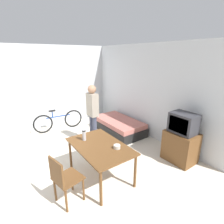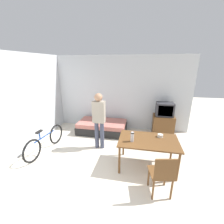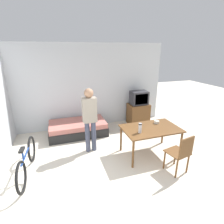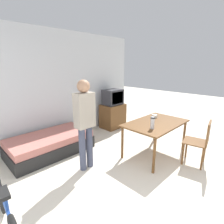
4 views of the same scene
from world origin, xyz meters
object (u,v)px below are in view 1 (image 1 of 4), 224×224
(dining_table, at_px, (100,149))
(thermos_flask, at_px, (84,134))
(daybed, at_px, (119,126))
(person_standing, at_px, (93,111))
(mate_bowl, at_px, (117,147))
(wooden_chair, at_px, (63,178))
(tv, at_px, (181,140))
(bicycle, at_px, (59,121))

(dining_table, height_order, thermos_flask, thermos_flask)
(daybed, relative_size, person_standing, 1.05)
(dining_table, xyz_separation_m, mate_bowl, (0.28, 0.20, 0.11))
(wooden_chair, xyz_separation_m, thermos_flask, (-0.61, 0.69, 0.34))
(person_standing, bearing_deg, tv, 32.12)
(daybed, xyz_separation_m, bicycle, (-1.25, -1.53, 0.11))
(thermos_flask, bearing_deg, person_standing, 142.56)
(dining_table, relative_size, thermos_flask, 5.91)
(bicycle, bearing_deg, dining_table, -2.51)
(dining_table, height_order, mate_bowl, mate_bowl)
(dining_table, xyz_separation_m, person_standing, (-1.36, 0.61, 0.31))
(wooden_chair, distance_m, person_standing, 2.20)
(dining_table, height_order, wooden_chair, wooden_chair)
(dining_table, xyz_separation_m, bicycle, (-2.81, 0.12, -0.33))
(thermos_flask, relative_size, mate_bowl, 1.80)
(mate_bowl, bearing_deg, wooden_chair, -92.48)
(thermos_flask, bearing_deg, daybed, 123.34)
(tv, xyz_separation_m, bicycle, (-3.38, -1.70, -0.22))
(daybed, height_order, dining_table, dining_table)
(wooden_chair, distance_m, bicycle, 3.20)
(wooden_chair, relative_size, mate_bowl, 6.95)
(wooden_chair, relative_size, thermos_flask, 3.86)
(daybed, xyz_separation_m, person_standing, (0.20, -1.04, 0.76))
(person_standing, bearing_deg, wooden_chair, -42.29)
(daybed, distance_m, person_standing, 1.31)
(tv, xyz_separation_m, person_standing, (-1.93, -1.21, 0.43))
(wooden_chair, xyz_separation_m, person_standing, (-1.59, 1.45, 0.45))
(tv, distance_m, bicycle, 3.79)
(daybed, distance_m, wooden_chair, 3.09)
(tv, bearing_deg, daybed, -175.49)
(bicycle, bearing_deg, wooden_chair, -17.53)
(bicycle, relative_size, mate_bowl, 12.44)
(bicycle, height_order, thermos_flask, thermos_flask)
(wooden_chair, relative_size, bicycle, 0.56)
(tv, relative_size, mate_bowl, 9.17)
(person_standing, bearing_deg, daybed, 100.67)
(thermos_flask, xyz_separation_m, mate_bowl, (0.65, 0.35, -0.09))
(dining_table, distance_m, wooden_chair, 0.88)
(wooden_chair, bearing_deg, tv, 82.77)
(thermos_flask, bearing_deg, mate_bowl, 28.24)
(dining_table, bearing_deg, thermos_flask, -158.56)
(tv, distance_m, person_standing, 2.32)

